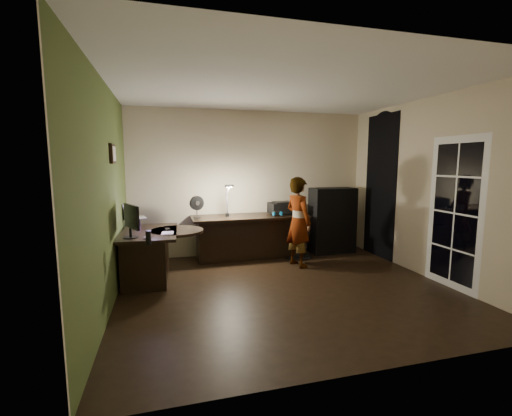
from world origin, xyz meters
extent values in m
cube|color=black|center=(0.00, 0.00, -0.01)|extent=(4.50, 4.00, 0.01)
cube|color=silver|center=(0.00, 0.00, 2.71)|extent=(4.50, 4.00, 0.01)
cube|color=beige|center=(0.00, 2.00, 1.35)|extent=(4.50, 0.01, 2.70)
cube|color=beige|center=(0.00, -2.00, 1.35)|extent=(4.50, 0.01, 2.70)
cube|color=beige|center=(-2.25, 0.00, 1.35)|extent=(0.01, 4.00, 2.70)
cube|color=beige|center=(2.25, 0.00, 1.35)|extent=(0.01, 4.00, 2.70)
cube|color=#465927|center=(-2.24, 0.00, 1.35)|extent=(0.00, 4.00, 2.70)
cube|color=black|center=(2.24, 1.15, 1.30)|extent=(0.01, 0.90, 2.60)
cube|color=white|center=(2.24, -0.55, 1.05)|extent=(0.02, 0.92, 2.10)
cube|color=black|center=(-2.22, 0.45, 1.85)|extent=(0.04, 0.30, 0.25)
cube|color=black|center=(-1.83, 0.84, 0.37)|extent=(0.85, 1.32, 0.74)
cube|color=black|center=(-0.11, 1.62, 0.39)|extent=(2.10, 0.76, 0.78)
cube|color=black|center=(1.53, 1.61, 0.63)|extent=(0.84, 0.42, 1.26)
cube|color=silver|center=(-2.10, 1.45, 0.79)|extent=(0.27, 0.22, 0.11)
cube|color=silver|center=(-2.07, 1.45, 0.97)|extent=(0.43, 0.41, 0.25)
cube|color=black|center=(-2.05, 0.45, 0.90)|extent=(0.29, 0.49, 0.32)
ellipsoid|color=silver|center=(-1.85, 0.35, 0.75)|extent=(0.08, 0.10, 0.03)
cube|color=black|center=(-1.57, 0.97, 0.74)|extent=(0.09, 0.14, 0.01)
cube|color=black|center=(-1.56, 0.41, 0.74)|extent=(0.03, 0.13, 0.01)
cylinder|color=black|center=(-1.80, 0.02, 0.82)|extent=(0.08, 0.08, 0.17)
cube|color=silver|center=(-1.57, 0.63, 0.74)|extent=(0.18, 0.24, 0.01)
cube|color=black|center=(-1.07, 1.51, 0.99)|extent=(0.28, 0.21, 0.38)
cube|color=#094E79|center=(0.34, 1.40, 0.84)|extent=(0.19, 0.11, 0.08)
cube|color=black|center=(0.53, 1.69, 0.91)|extent=(0.49, 0.38, 0.21)
cube|color=black|center=(-0.54, 1.52, 1.10)|extent=(0.18, 0.29, 0.60)
cube|color=black|center=(0.76, 1.45, 0.46)|extent=(0.67, 0.67, 0.91)
imported|color=#D8A88C|center=(0.56, 0.95, 0.75)|extent=(0.51, 0.62, 1.51)
camera|label=1|loc=(-1.59, -4.31, 1.74)|focal=24.00mm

